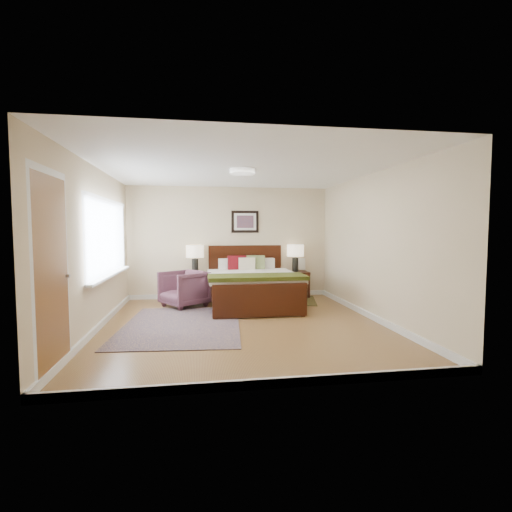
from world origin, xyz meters
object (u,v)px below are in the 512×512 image
lamp_left (195,253)px  bed (252,279)px  nightstand_left (195,279)px  armchair (184,289)px  nightstand_right (295,282)px  rug_persian (182,325)px  lamp_right (295,252)px

lamp_left → bed: bearing=-36.4°
nightstand_left → armchair: size_ratio=0.74×
nightstand_right → rug_persian: nightstand_right is taller
nightstand_left → lamp_left: lamp_left is taller
rug_persian → nightstand_right: bearing=46.3°
nightstand_right → armchair: 2.57m
armchair → lamp_right: bearing=69.8°
bed → armchair: size_ratio=2.73×
nightstand_right → armchair: size_ratio=0.74×
lamp_left → rug_persian: lamp_left is taller
lamp_left → rug_persian: bearing=-95.2°
lamp_right → lamp_left: bearing=180.0°
bed → lamp_left: 1.49m
nightstand_right → bed: bearing=-144.0°
armchair → lamp_left: bearing=126.6°
armchair → rug_persian: size_ratio=0.31×
rug_persian → lamp_left: bearing=89.6°
rug_persian → lamp_right: bearing=46.5°
lamp_right → rug_persian: bearing=-138.3°
nightstand_left → armchair: 0.72m
lamp_right → armchair: (-2.48, -0.70, -0.66)m
nightstand_left → rug_persian: size_ratio=0.23×
nightstand_left → lamp_left: size_ratio=0.96×
rug_persian → armchair: bearing=95.6°
nightstand_left → lamp_left: bearing=90.0°
lamp_left → rug_persian: (-0.20, -2.19, -1.02)m
bed → rug_persian: 1.97m
bed → armchair: (-1.35, 0.14, -0.18)m
lamp_left → lamp_right: (2.26, 0.00, -0.00)m
bed → rug_persian: bearing=-134.3°
nightstand_left → rug_persian: bearing=-95.2°
nightstand_left → bed: bearing=-35.8°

